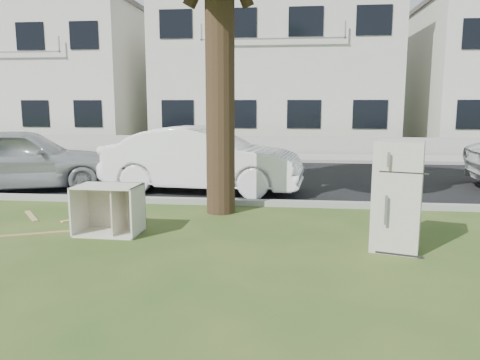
# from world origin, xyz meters

# --- Properties ---
(ground) EXTENTS (120.00, 120.00, 0.00)m
(ground) POSITION_xyz_m (0.00, 0.00, 0.00)
(ground) COLOR #2C4A1A
(road) EXTENTS (120.00, 7.00, 0.01)m
(road) POSITION_xyz_m (0.00, 6.00, 0.01)
(road) COLOR black
(road) RESTS_ON ground
(kerb_near) EXTENTS (120.00, 0.18, 0.12)m
(kerb_near) POSITION_xyz_m (0.00, 2.45, 0.00)
(kerb_near) COLOR gray
(kerb_near) RESTS_ON ground
(kerb_far) EXTENTS (120.00, 0.18, 0.12)m
(kerb_far) POSITION_xyz_m (0.00, 9.55, 0.00)
(kerb_far) COLOR gray
(kerb_far) RESTS_ON ground
(sidewalk) EXTENTS (120.00, 2.80, 0.01)m
(sidewalk) POSITION_xyz_m (0.00, 11.00, 0.01)
(sidewalk) COLOR gray
(sidewalk) RESTS_ON ground
(low_wall) EXTENTS (120.00, 0.15, 0.70)m
(low_wall) POSITION_xyz_m (0.00, 12.60, 0.35)
(low_wall) COLOR gray
(low_wall) RESTS_ON ground
(townhouse_left) EXTENTS (10.20, 8.16, 7.04)m
(townhouse_left) POSITION_xyz_m (-12.00, 17.50, 3.52)
(townhouse_left) COLOR beige
(townhouse_left) RESTS_ON ground
(townhouse_center) EXTENTS (11.22, 8.16, 7.44)m
(townhouse_center) POSITION_xyz_m (0.00, 17.50, 3.72)
(townhouse_center) COLOR beige
(townhouse_center) RESTS_ON ground
(fridge) EXTENTS (0.78, 0.75, 1.55)m
(fridge) POSITION_xyz_m (2.41, -0.20, 0.77)
(fridge) COLOR #BBB7A8
(fridge) RESTS_ON ground
(cabinet) EXTENTS (1.02, 0.65, 0.78)m
(cabinet) POSITION_xyz_m (-1.94, 0.12, 0.39)
(cabinet) COLOR white
(cabinet) RESTS_ON ground
(plank_a) EXTENTS (1.13, 0.58, 0.02)m
(plank_a) POSITION_xyz_m (-3.13, -0.10, 0.01)
(plank_a) COLOR olive
(plank_a) RESTS_ON ground
(plank_b) EXTENTS (0.65, 0.76, 0.02)m
(plank_b) POSITION_xyz_m (-3.80, 1.05, 0.01)
(plank_b) COLOR tan
(plank_b) RESTS_ON ground
(plank_c) EXTENTS (0.48, 0.65, 0.02)m
(plank_c) POSITION_xyz_m (-2.83, 1.01, 0.01)
(plank_c) COLOR tan
(plank_c) RESTS_ON ground
(car_center) EXTENTS (4.71, 1.99, 1.51)m
(car_center) POSITION_xyz_m (-1.13, 3.86, 0.76)
(car_center) COLOR white
(car_center) RESTS_ON ground
(car_left) EXTENTS (4.78, 3.26, 1.51)m
(car_left) POSITION_xyz_m (-5.47, 3.54, 0.76)
(car_left) COLOR #ABADB2
(car_left) RESTS_ON ground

